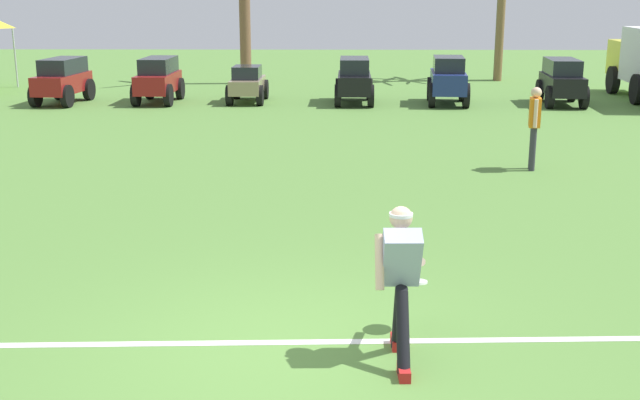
% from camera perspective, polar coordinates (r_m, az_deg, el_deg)
% --- Properties ---
extents(ground_plane, '(80.00, 80.00, 0.00)m').
position_cam_1_polar(ground_plane, '(7.66, -2.79, -10.69)').
color(ground_plane, '#57863B').
extents(field_line_paint, '(22.58, 1.07, 0.01)m').
position_cam_1_polar(field_line_paint, '(7.83, -2.71, -10.07)').
color(field_line_paint, white).
rests_on(field_line_paint, ground_plane).
extents(frisbee_thrower, '(0.46, 1.12, 1.41)m').
position_cam_1_polar(frisbee_thrower, '(7.28, 5.78, -5.38)').
color(frisbee_thrower, black).
rests_on(frisbee_thrower, ground_plane).
extents(frisbee_in_flight, '(0.32, 0.32, 0.07)m').
position_cam_1_polar(frisbee_in_flight, '(7.99, 6.68, -5.77)').
color(frisbee_in_flight, white).
extents(teammate_near_sideline, '(0.26, 0.50, 1.56)m').
position_cam_1_polar(teammate_near_sideline, '(15.53, 15.00, 5.49)').
color(teammate_near_sideline, '#33333D').
rests_on(teammate_near_sideline, ground_plane).
extents(parked_car_slot_a, '(1.33, 2.47, 1.34)m').
position_cam_1_polar(parked_car_slot_a, '(25.43, -17.84, 8.18)').
color(parked_car_slot_a, maroon).
rests_on(parked_car_slot_a, ground_plane).
extents(parked_car_slot_b, '(1.19, 2.42, 1.34)m').
position_cam_1_polar(parked_car_slot_b, '(24.91, -11.42, 8.47)').
color(parked_car_slot_b, maroon).
rests_on(parked_car_slot_b, ground_plane).
extents(parked_car_slot_c, '(1.11, 2.21, 1.10)m').
position_cam_1_polar(parked_car_slot_c, '(24.61, -5.17, 8.25)').
color(parked_car_slot_c, '#998466').
rests_on(parked_car_slot_c, ground_plane).
extents(parked_car_slot_d, '(1.18, 2.42, 1.34)m').
position_cam_1_polar(parked_car_slot_d, '(24.29, 2.45, 8.59)').
color(parked_car_slot_d, black).
rests_on(parked_car_slot_d, ground_plane).
extents(parked_car_slot_e, '(1.35, 2.42, 1.40)m').
position_cam_1_polar(parked_car_slot_e, '(24.36, 9.10, 8.49)').
color(parked_car_slot_e, navy).
rests_on(parked_car_slot_e, ground_plane).
extents(parked_car_slot_f, '(1.32, 2.47, 1.34)m').
position_cam_1_polar(parked_car_slot_f, '(24.99, 16.82, 8.15)').
color(parked_car_slot_f, black).
rests_on(parked_car_slot_f, ground_plane).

